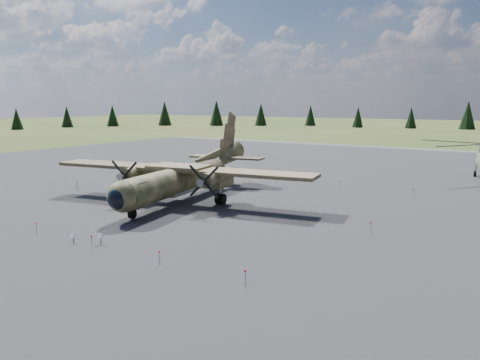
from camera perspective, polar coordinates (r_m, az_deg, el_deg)
The scene contains 7 objects.
ground at distance 43.58m, azimuth -5.61°, elevation -3.25°, with size 500.00×500.00×0.00m, color brown.
apron at distance 51.63m, azimuth 1.26°, elevation -1.21°, with size 120.00×120.00×0.04m, color slate.
transport_plane at distance 46.33m, azimuth -6.82°, elevation 0.72°, with size 27.14×24.43×8.94m.
info_placard_left at distance 34.10m, azimuth -19.69°, elevation -6.52°, with size 0.48×0.27×0.72m.
info_placard_right at distance 33.30m, azimuth -16.67°, elevation -6.67°, with size 0.51×0.25×0.78m.
barrier_fence at distance 43.69m, azimuth -6.16°, elevation -2.54°, with size 33.12×29.62×0.85m.
treeline at distance 44.91m, azimuth -12.08°, elevation 3.11°, with size 321.77×320.16×10.92m.
Camera 1 is at (26.37, -33.36, 9.51)m, focal length 35.00 mm.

